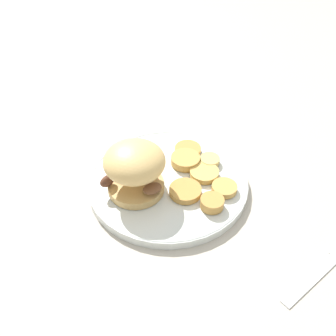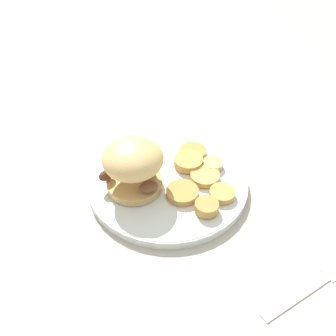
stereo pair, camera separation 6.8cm
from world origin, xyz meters
The scene contains 11 objects.
ground_plane centered at (0.00, 0.00, 0.00)m, with size 4.00×4.00×0.00m, color #B2A899.
dinner_plate centered at (0.00, 0.00, 0.01)m, with size 0.28×0.28×0.02m.
sandwich centered at (-0.04, 0.04, 0.07)m, with size 0.10×0.11×0.09m.
potato_round_0 centered at (0.08, -0.01, 0.02)m, with size 0.05×0.05×0.01m, color #BC8942.
potato_round_1 centered at (-0.02, -0.04, 0.02)m, with size 0.06×0.06×0.01m, color #BC8942.
potato_round_2 centered at (-0.04, -0.09, 0.03)m, with size 0.04×0.04×0.02m, color #BC8942.
potato_round_3 centered at (0.05, -0.02, 0.02)m, with size 0.05×0.05×0.01m, color tan.
potato_round_4 centered at (0.03, -0.06, 0.02)m, with size 0.05×0.05×0.01m, color tan.
potato_round_5 centered at (0.07, -0.06, 0.02)m, with size 0.04×0.04×0.01m, color #DBB766.
potato_round_6 centered at (0.01, -0.10, 0.02)m, with size 0.04×0.04×0.01m, color tan.
fork centered at (-0.09, -0.27, 0.00)m, with size 0.16×0.10×0.00m.
Camera 2 is at (-0.44, -0.24, 0.50)m, focal length 42.00 mm.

